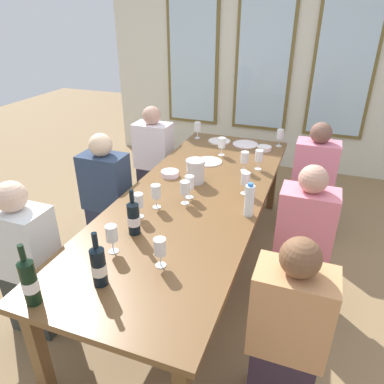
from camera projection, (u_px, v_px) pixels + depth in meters
The scene contains 31 objects.
ground_plane at pixel (195, 271), 3.08m from camera, with size 12.00×12.00×0.00m, color olive.
back_wall_with_windows at pixel (264, 56), 4.56m from camera, with size 4.22×0.10×2.90m.
dining_table at pixel (195, 201), 2.77m from camera, with size 1.02×2.83×0.74m.
white_plate_0 at pixel (209, 162), 3.30m from camera, with size 0.24×0.24×0.01m, color white.
white_plate_1 at pixel (219, 141), 3.80m from camera, with size 0.23×0.23×0.01m, color white.
white_plate_2 at pixel (245, 144), 3.71m from camera, with size 0.26×0.26×0.01m, color white.
metal_pitcher at pixel (196, 171), 2.88m from camera, with size 0.16×0.16×0.19m.
wine_bottle_0 at pixel (29, 281), 1.68m from camera, with size 0.08×0.08×0.33m.
wine_bottle_1 at pixel (133, 217), 2.22m from camera, with size 0.08×0.08×0.30m.
wine_bottle_2 at pixel (99, 265), 1.80m from camera, with size 0.08×0.08×0.31m.
tasting_bowl_0 at pixel (170, 174), 3.02m from camera, with size 0.15×0.15×0.04m, color white.
tasting_bowl_1 at pixel (264, 148), 3.56m from camera, with size 0.14×0.14×0.04m, color white.
water_bottle at pixel (249, 200), 2.41m from camera, with size 0.06×0.06×0.24m.
wine_glass_0 at pixel (197, 128), 3.85m from camera, with size 0.07×0.07×0.17m.
wine_glass_1 at pixel (259, 156), 3.10m from camera, with size 0.07×0.07×0.17m.
wine_glass_2 at pixel (156, 193), 2.51m from camera, with size 0.07×0.07×0.17m.
wine_glass_3 at pixel (112, 234), 2.04m from camera, with size 0.07×0.07×0.17m.
wine_glass_4 at pixel (189, 183), 2.64m from camera, with size 0.07×0.07×0.17m.
wine_glass_5 at pixel (245, 158), 3.07m from camera, with size 0.07×0.07×0.17m.
wine_glass_6 at pixel (245, 180), 2.69m from camera, with size 0.07×0.07×0.17m.
wine_glass_7 at pixel (280, 135), 3.62m from camera, with size 0.07×0.07×0.17m.
wine_glass_8 at pixel (138, 202), 2.39m from camera, with size 0.07×0.07×0.17m.
wine_glass_9 at pixel (160, 247), 1.93m from camera, with size 0.07×0.07×0.17m.
wine_glass_10 at pixel (185, 189), 2.56m from camera, with size 0.07×0.07×0.17m.
wine_glass_11 at pixel (222, 144), 3.40m from camera, with size 0.07×0.07×0.17m.
seated_person_0 at pixel (107, 199), 3.12m from camera, with size 0.38×0.24×1.11m.
seated_person_1 at pixel (303, 242), 2.55m from camera, with size 0.38×0.24×1.11m.
seated_person_2 at pixel (154, 160), 3.90m from camera, with size 0.38×0.24×1.11m.
seated_person_3 at pixel (313, 183), 3.40m from camera, with size 0.38×0.24×1.11m.
seated_person_4 at pixel (28, 263), 2.34m from camera, with size 0.38×0.24×1.11m.
seated_person_5 at pixel (287, 336), 1.83m from camera, with size 0.38×0.24×1.11m.
Camera 1 is at (0.82, -2.29, 2.01)m, focal length 33.89 mm.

